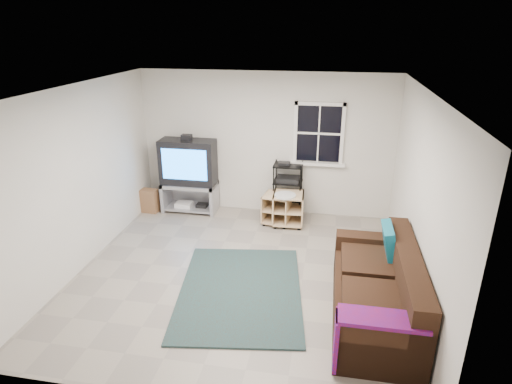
% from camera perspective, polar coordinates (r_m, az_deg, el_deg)
% --- Properties ---
extents(room, '(4.60, 4.62, 4.60)m').
position_cam_1_polar(room, '(7.67, 8.34, 7.19)').
color(room, gray).
rests_on(room, ground).
extents(tv_unit, '(1.01, 0.51, 1.49)m').
position_cam_1_polar(tv_unit, '(8.05, -8.95, 2.94)').
color(tv_unit, '#999AA1').
rests_on(tv_unit, ground).
extents(av_rack, '(0.52, 0.38, 1.04)m').
position_cam_1_polar(av_rack, '(7.85, 4.22, -0.18)').
color(av_rack, black).
rests_on(av_rack, ground).
extents(side_table_left, '(0.53, 0.53, 0.55)m').
position_cam_1_polar(side_table_left, '(7.65, 2.89, -2.03)').
color(side_table_left, tan).
rests_on(side_table_left, ground).
extents(side_table_right, '(0.55, 0.57, 0.61)m').
position_cam_1_polar(side_table_right, '(7.59, 4.30, -1.88)').
color(side_table_right, tan).
rests_on(side_table_right, ground).
extents(sofa, '(0.94, 2.12, 0.97)m').
position_cam_1_polar(sofa, '(5.46, 16.00, -12.86)').
color(sofa, black).
rests_on(sofa, ground).
extents(shag_rug, '(1.90, 2.41, 0.03)m').
position_cam_1_polar(shag_rug, '(5.89, -2.11, -12.99)').
color(shag_rug, black).
rests_on(shag_rug, ground).
extents(paper_bag, '(0.33, 0.23, 0.44)m').
position_cam_1_polar(paper_bag, '(8.35, -14.01, -1.14)').
color(paper_bag, brown).
rests_on(paper_bag, ground).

